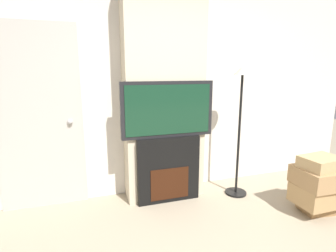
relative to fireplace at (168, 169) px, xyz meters
name	(u,v)px	position (x,y,z in m)	size (l,w,h in m)	color
wall_back	(159,89)	(0.00, 0.38, 0.95)	(6.00, 0.06, 2.70)	silver
chimney_breast	(164,90)	(0.00, 0.18, 0.95)	(0.96, 0.35, 2.70)	beige
fireplace	(168,169)	(0.00, 0.00, 0.00)	(0.77, 0.15, 0.81)	black
television	(168,110)	(0.00, 0.00, 0.73)	(1.10, 0.07, 0.65)	black
floor_lamp	(240,113)	(0.90, -0.11, 0.67)	(0.27, 0.27, 1.63)	black
box_stack	(318,184)	(1.50, -0.79, -0.06)	(0.49, 0.44, 0.66)	#A37A4C
entry_door	(39,119)	(-1.42, 0.33, 0.65)	(0.94, 0.09, 2.10)	#BCB7AD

